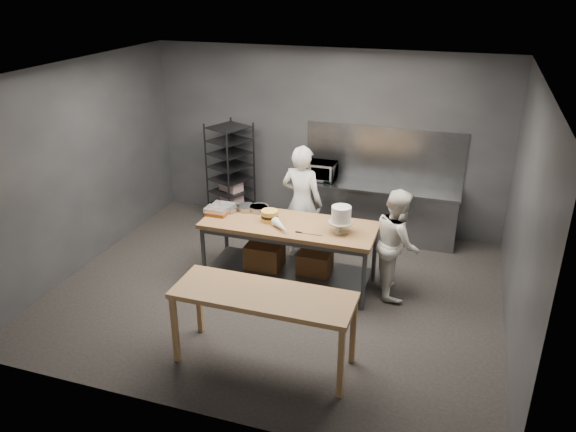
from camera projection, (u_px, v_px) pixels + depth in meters
The scene contains 16 objects.
ground at pixel (277, 290), 7.85m from camera, with size 6.00×6.00×0.00m, color black.
back_wall at pixel (325, 139), 9.42m from camera, with size 6.00×0.04×3.00m, color #4C4F54.
work_table at pixel (288, 246), 7.84m from camera, with size 2.40×0.90×0.92m.
near_counter at pixel (263, 300), 6.10m from camera, with size 2.00×0.70×0.90m.
back_counter at pixel (377, 211), 9.28m from camera, with size 2.60×0.60×0.90m.
splashback_panel at pixel (384, 154), 9.18m from camera, with size 2.60×0.02×0.90m, color slate.
speed_rack at pixel (231, 173), 9.78m from camera, with size 0.81×0.84×1.75m.
chef_behind at pixel (302, 203), 8.44m from camera, with size 0.65×0.43×1.79m, color silver.
chef_right at pixel (397, 243), 7.51m from camera, with size 0.73×0.57×1.51m, color silver.
microwave at pixel (320, 171), 9.32m from camera, with size 0.54×0.37×0.30m, color black.
frosted_cake_stand at pixel (341, 216), 7.34m from camera, with size 0.34×0.34×0.37m.
layer_cake at pixel (270, 216), 7.73m from camera, with size 0.23×0.23×0.16m.
cake_pans at pixel (247, 208), 8.09m from camera, with size 0.72×0.42×0.07m.
piping_bag at pixel (281, 226), 7.46m from camera, with size 0.12×0.12×0.38m, color silver.
offset_spatula at pixel (305, 233), 7.39m from camera, with size 0.36×0.02×0.02m.
pastry_clamshells at pixel (220, 209), 8.01m from camera, with size 0.34×0.37×0.11m.
Camera 1 is at (2.26, -6.38, 4.10)m, focal length 35.00 mm.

